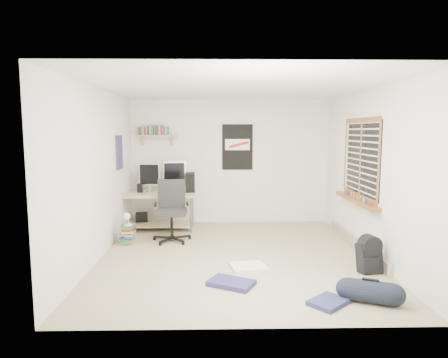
{
  "coord_description": "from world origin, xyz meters",
  "views": [
    {
      "loc": [
        -0.29,
        -5.85,
        1.88
      ],
      "look_at": [
        -0.16,
        0.18,
        1.15
      ],
      "focal_mm": 32.0,
      "sensor_mm": 36.0,
      "label": 1
    }
  ],
  "objects_px": {
    "backpack": "(369,258)",
    "duffel_bag": "(370,290)",
    "office_chair": "(172,213)",
    "desk": "(156,211)",
    "book_stack": "(128,236)"
  },
  "relations": [
    {
      "from": "backpack",
      "to": "duffel_bag",
      "type": "bearing_deg",
      "value": -122.41
    },
    {
      "from": "office_chair",
      "to": "backpack",
      "type": "relative_size",
      "value": 2.66
    },
    {
      "from": "duffel_bag",
      "to": "backpack",
      "type": "bearing_deg",
      "value": 92.49
    },
    {
      "from": "desk",
      "to": "office_chair",
      "type": "bearing_deg",
      "value": -86.97
    },
    {
      "from": "desk",
      "to": "office_chair",
      "type": "distance_m",
      "value": 0.89
    },
    {
      "from": "desk",
      "to": "backpack",
      "type": "xyz_separation_m",
      "value": [
        3.17,
        -2.37,
        -0.16
      ]
    },
    {
      "from": "duffel_bag",
      "to": "book_stack",
      "type": "height_order",
      "value": "duffel_bag"
    },
    {
      "from": "desk",
      "to": "backpack",
      "type": "relative_size",
      "value": 3.71
    },
    {
      "from": "book_stack",
      "to": "duffel_bag",
      "type": "bearing_deg",
      "value": -36.28
    },
    {
      "from": "backpack",
      "to": "book_stack",
      "type": "xyz_separation_m",
      "value": [
        -3.5,
        1.37,
        -0.05
      ]
    },
    {
      "from": "book_stack",
      "to": "desk",
      "type": "bearing_deg",
      "value": 71.91
    },
    {
      "from": "duffel_bag",
      "to": "book_stack",
      "type": "relative_size",
      "value": 1.07
    },
    {
      "from": "book_stack",
      "to": "office_chair",
      "type": "bearing_deg",
      "value": 17.0
    },
    {
      "from": "office_chair",
      "to": "book_stack",
      "type": "xyz_separation_m",
      "value": [
        -0.71,
        -0.22,
        -0.34
      ]
    },
    {
      "from": "backpack",
      "to": "duffel_bag",
      "type": "xyz_separation_m",
      "value": [
        -0.35,
        -0.95,
        -0.06
      ]
    }
  ]
}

